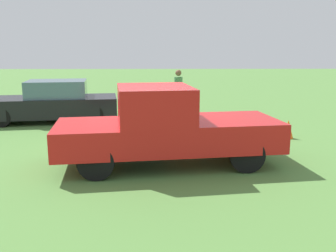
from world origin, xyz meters
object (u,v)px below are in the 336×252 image
at_px(pickup_truck, 162,125).
at_px(traffic_cone, 288,129).
at_px(person_bystander, 178,90).
at_px(sedan_near, 53,102).

bearing_deg(pickup_truck, traffic_cone, 26.39).
distance_m(person_bystander, traffic_cone, 4.90).
xyz_separation_m(pickup_truck, sedan_near, (-3.96, 5.28, -0.23)).
relative_size(sedan_near, traffic_cone, 8.87).
height_order(sedan_near, traffic_cone, sedan_near).
distance_m(sedan_near, traffic_cone, 8.16).
relative_size(sedan_near, person_bystander, 2.70).
xyz_separation_m(person_bystander, traffic_cone, (3.08, -3.74, -0.75)).
height_order(sedan_near, person_bystander, person_bystander).
height_order(pickup_truck, traffic_cone, pickup_truck).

